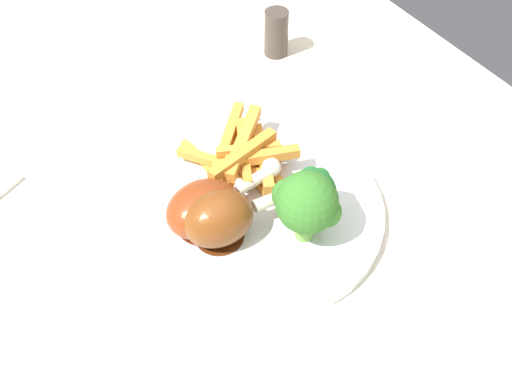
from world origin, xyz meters
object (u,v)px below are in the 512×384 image
Objects in this scene: broccoli_floret_middle at (306,205)px; chicken_drumstick_far at (222,218)px; dinner_plate at (256,210)px; chicken_drumstick_near at (207,207)px; dining_table at (224,280)px; broccoli_floret_front at (307,203)px; carrot_fries_pile at (244,153)px; pepper_shaker at (276,33)px; broccoli_floret_back at (311,191)px.

broccoli_floret_middle is 0.57× the size of chicken_drumstick_far.
dinner_plate is 1.88× the size of chicken_drumstick_near.
dining_table is 4.05× the size of dinner_plate.
broccoli_floret_front is at bearing 48.65° from chicken_drumstick_near.
carrot_fries_pile reaches higher than dining_table.
carrot_fries_pile is 0.09m from chicken_drumstick_far.
broccoli_floret_middle is 0.50× the size of chicken_drumstick_near.
pepper_shaker is at bearing 143.07° from dinner_plate.
chicken_drumstick_near is (-0.06, -0.07, -0.02)m from broccoli_floret_front.
dinner_plate is at bearing -159.90° from broccoli_floret_front.
broccoli_floret_front is at bearing -27.84° from pepper_shaker.
broccoli_floret_back is 0.10m from chicken_drumstick_near.
broccoli_floret_middle reaches higher than chicken_drumstick_far.
broccoli_floret_middle is at bearing -28.03° from pepper_shaker.
broccoli_floret_back reaches higher than pepper_shaker.
chicken_drumstick_far is (0.03, -0.01, 0.15)m from dining_table.
carrot_fries_pile is at bearing -179.42° from broccoli_floret_middle.
broccoli_floret_back is 1.11× the size of pepper_shaker.
pepper_shaker is at bearing 153.33° from broccoli_floret_back.
broccoli_floret_front reaches higher than pepper_shaker.
dinner_plate is 0.06m from chicken_drumstick_far.
dining_table is 8.75× the size of chicken_drumstick_far.
broccoli_floret_back is (0.06, 0.06, 0.17)m from dining_table.
broccoli_floret_middle is at bearing 48.72° from chicken_drumstick_near.
carrot_fries_pile reaches higher than dinner_plate.
broccoli_floret_front is 1.26× the size of pepper_shaker.
dinner_plate is 3.80× the size of broccoli_floret_middle.
dining_table is at bearing -44.52° from pepper_shaker.
chicken_drumstick_near is at bearing -54.55° from dining_table.
chicken_drumstick_far is (-0.03, -0.08, -0.02)m from broccoli_floret_back.
broccoli_floret_back reaches higher than carrot_fries_pile.
broccoli_floret_middle reaches higher than dining_table.
chicken_drumstick_near is (-0.06, -0.07, -0.02)m from broccoli_floret_middle.
chicken_drumstick_near is at bearing -55.67° from carrot_fries_pile.
chicken_drumstick_near is at bearing -168.54° from chicken_drumstick_far.
dinner_plate is 0.07m from broccoli_floret_back.
chicken_drumstick_far reaches higher than dinner_plate.
pepper_shaker is (-0.23, 0.21, -0.01)m from chicken_drumstick_far.
broccoli_floret_front is (0.07, 0.05, 0.17)m from dining_table.
dinner_plate is at bearing 57.18° from dining_table.
broccoli_floret_back is 0.49× the size of chicken_drumstick_near.
broccoli_floret_middle is 0.30m from pepper_shaker.
broccoli_floret_middle is (0.05, 0.02, 0.05)m from dinner_plate.
broccoli_floret_back reaches higher than chicken_drumstick_far.
carrot_fries_pile is (-0.11, -0.00, -0.02)m from broccoli_floret_middle.
carrot_fries_pile is 0.08m from chicken_drumstick_near.
broccoli_floret_front is 0.08m from chicken_drumstick_far.
dinner_plate is at bearing -36.93° from pepper_shaker.
chicken_drumstick_near is at bearing -131.35° from broccoli_floret_front.
dinner_plate is at bearing -142.89° from broccoli_floret_back.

